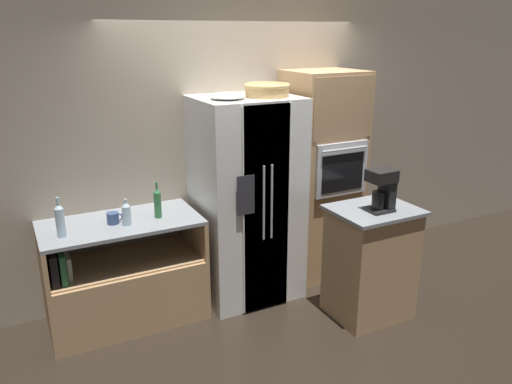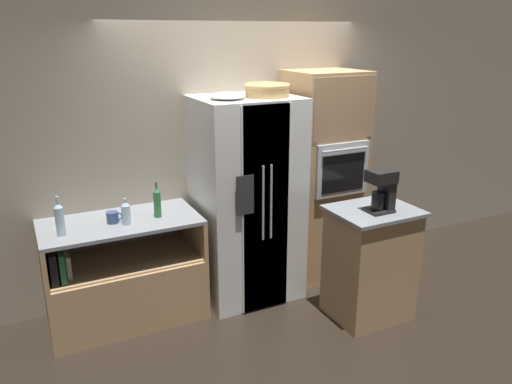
{
  "view_description": "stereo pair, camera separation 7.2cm",
  "coord_description": "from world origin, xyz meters",
  "px_view_note": "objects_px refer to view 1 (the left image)",
  "views": [
    {
      "loc": [
        -2.01,
        -3.81,
        2.41
      ],
      "look_at": [
        -0.05,
        -0.01,
        1.03
      ],
      "focal_mm": 35.0,
      "sensor_mm": 36.0,
      "label": 1
    },
    {
      "loc": [
        -1.94,
        -3.84,
        2.41
      ],
      "look_at": [
        -0.05,
        -0.01,
        1.03
      ],
      "focal_mm": 35.0,
      "sensor_mm": 36.0,
      "label": 2
    }
  ],
  "objects_px": {
    "refrigerator": "(247,200)",
    "bottle_short": "(158,203)",
    "wall_oven": "(322,176)",
    "bottle_tall": "(60,220)",
    "mug": "(113,218)",
    "coffee_maker": "(383,188)",
    "fruit_bowl": "(228,96)",
    "bottle_wide": "(126,213)",
    "wicker_basket": "(267,90)"
  },
  "relations": [
    {
      "from": "refrigerator",
      "to": "bottle_short",
      "type": "xyz_separation_m",
      "value": [
        -0.84,
        -0.01,
        0.11
      ]
    },
    {
      "from": "wall_oven",
      "to": "bottle_tall",
      "type": "relative_size",
      "value": 6.53
    },
    {
      "from": "mug",
      "to": "coffee_maker",
      "type": "distance_m",
      "value": 2.21
    },
    {
      "from": "fruit_bowl",
      "to": "bottle_wide",
      "type": "bearing_deg",
      "value": 179.05
    },
    {
      "from": "wall_oven",
      "to": "bottle_short",
      "type": "relative_size",
      "value": 6.73
    },
    {
      "from": "mug",
      "to": "bottle_tall",
      "type": "bearing_deg",
      "value": -166.46
    },
    {
      "from": "wicker_basket",
      "to": "wall_oven",
      "type": "bearing_deg",
      "value": 11.9
    },
    {
      "from": "bottle_short",
      "to": "fruit_bowl",
      "type": "bearing_deg",
      "value": -6.32
    },
    {
      "from": "refrigerator",
      "to": "mug",
      "type": "relative_size",
      "value": 14.13
    },
    {
      "from": "wicker_basket",
      "to": "bottle_tall",
      "type": "xyz_separation_m",
      "value": [
        -1.77,
        -0.0,
        -0.88
      ]
    },
    {
      "from": "bottle_tall",
      "to": "bottle_short",
      "type": "height_order",
      "value": "bottle_tall"
    },
    {
      "from": "wicker_basket",
      "to": "bottle_short",
      "type": "distance_m",
      "value": 1.34
    },
    {
      "from": "wall_oven",
      "to": "coffee_maker",
      "type": "xyz_separation_m",
      "value": [
        -0.08,
        -0.99,
        0.16
      ]
    },
    {
      "from": "wall_oven",
      "to": "wicker_basket",
      "type": "distance_m",
      "value": 1.16
    },
    {
      "from": "fruit_bowl",
      "to": "bottle_tall",
      "type": "bearing_deg",
      "value": 179.97
    },
    {
      "from": "refrigerator",
      "to": "wall_oven",
      "type": "distance_m",
      "value": 0.88
    },
    {
      "from": "bottle_tall",
      "to": "wicker_basket",
      "type": "bearing_deg",
      "value": 0.01
    },
    {
      "from": "wall_oven",
      "to": "mug",
      "type": "relative_size",
      "value": 15.55
    },
    {
      "from": "coffee_maker",
      "to": "bottle_tall",
      "type": "bearing_deg",
      "value": 160.83
    },
    {
      "from": "coffee_maker",
      "to": "bottle_short",
      "type": "bearing_deg",
      "value": 150.93
    },
    {
      "from": "fruit_bowl",
      "to": "mug",
      "type": "relative_size",
      "value": 2.29
    },
    {
      "from": "bottle_tall",
      "to": "coffee_maker",
      "type": "xyz_separation_m",
      "value": [
        2.4,
        -0.84,
        0.14
      ]
    },
    {
      "from": "wicker_basket",
      "to": "bottle_wide",
      "type": "xyz_separation_m",
      "value": [
        -1.27,
        0.01,
        -0.92
      ]
    },
    {
      "from": "wall_oven",
      "to": "bottle_tall",
      "type": "height_order",
      "value": "wall_oven"
    },
    {
      "from": "refrigerator",
      "to": "bottle_tall",
      "type": "height_order",
      "value": "refrigerator"
    },
    {
      "from": "bottle_short",
      "to": "refrigerator",
      "type": "bearing_deg",
      "value": 0.61
    },
    {
      "from": "bottle_tall",
      "to": "mug",
      "type": "xyz_separation_m",
      "value": [
        0.41,
        0.1,
        -0.09
      ]
    },
    {
      "from": "refrigerator",
      "to": "coffee_maker",
      "type": "distance_m",
      "value": 1.23
    },
    {
      "from": "coffee_maker",
      "to": "wicker_basket",
      "type": "bearing_deg",
      "value": 126.96
    },
    {
      "from": "bottle_tall",
      "to": "fruit_bowl",
      "type": "bearing_deg",
      "value": -0.03
    },
    {
      "from": "coffee_maker",
      "to": "mug",
      "type": "bearing_deg",
      "value": 154.88
    },
    {
      "from": "bottle_tall",
      "to": "mug",
      "type": "relative_size",
      "value": 2.38
    },
    {
      "from": "refrigerator",
      "to": "wall_oven",
      "type": "bearing_deg",
      "value": 4.77
    },
    {
      "from": "bottle_tall",
      "to": "coffee_maker",
      "type": "relative_size",
      "value": 0.9
    },
    {
      "from": "refrigerator",
      "to": "bottle_wide",
      "type": "height_order",
      "value": "refrigerator"
    },
    {
      "from": "wall_oven",
      "to": "mug",
      "type": "bearing_deg",
      "value": -178.58
    },
    {
      "from": "refrigerator",
      "to": "wicker_basket",
      "type": "bearing_deg",
      "value": -25.88
    },
    {
      "from": "wicker_basket",
      "to": "bottle_wide",
      "type": "distance_m",
      "value": 1.57
    },
    {
      "from": "wall_oven",
      "to": "fruit_bowl",
      "type": "bearing_deg",
      "value": -172.05
    },
    {
      "from": "wall_oven",
      "to": "bottle_wide",
      "type": "bearing_deg",
      "value": -176.08
    },
    {
      "from": "wicker_basket",
      "to": "bottle_short",
      "type": "relative_size",
      "value": 1.3
    },
    {
      "from": "wall_oven",
      "to": "bottle_wide",
      "type": "relative_size",
      "value": 9.3
    },
    {
      "from": "bottle_tall",
      "to": "bottle_short",
      "type": "bearing_deg",
      "value": 5.05
    },
    {
      "from": "wall_oven",
      "to": "bottle_tall",
      "type": "xyz_separation_m",
      "value": [
        -2.49,
        -0.15,
        0.01
      ]
    },
    {
      "from": "mug",
      "to": "bottle_short",
      "type": "bearing_deg",
      "value": -4.69
    },
    {
      "from": "wicker_basket",
      "to": "bottle_short",
      "type": "xyz_separation_m",
      "value": [
        -1.0,
        0.07,
        -0.89
      ]
    },
    {
      "from": "fruit_bowl",
      "to": "mug",
      "type": "bearing_deg",
      "value": 174.28
    },
    {
      "from": "wicker_basket",
      "to": "fruit_bowl",
      "type": "distance_m",
      "value": 0.37
    },
    {
      "from": "wicker_basket",
      "to": "bottle_tall",
      "type": "relative_size",
      "value": 1.26
    },
    {
      "from": "refrigerator",
      "to": "bottle_tall",
      "type": "distance_m",
      "value": 1.62
    }
  ]
}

